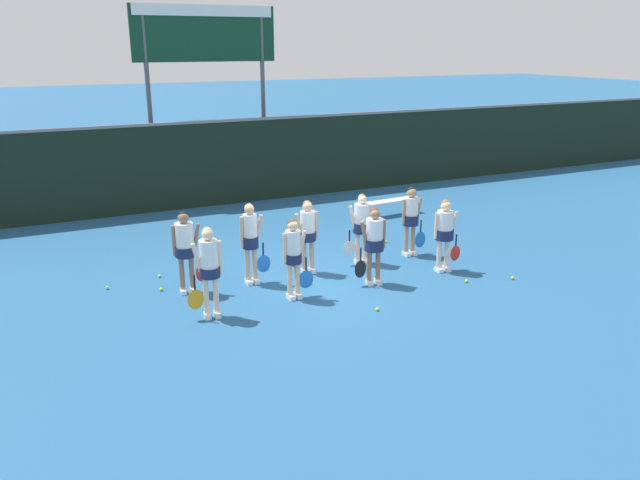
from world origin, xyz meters
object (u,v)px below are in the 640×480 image
Objects in this scene: scoreboard at (206,48)px; player_1 at (294,253)px; player_6 at (307,231)px; tennis_ball_4 at (439,247)px; tennis_ball_0 at (310,283)px; tennis_ball_6 at (377,309)px; tennis_ball_5 at (466,281)px; tennis_ball_8 at (512,278)px; player_2 at (374,240)px; tennis_ball_2 at (107,288)px; player_4 at (185,245)px; player_7 at (362,223)px; bench_courtside at (388,202)px; tennis_ball_3 at (386,242)px; player_3 at (445,229)px; player_8 at (411,215)px; player_0 at (209,265)px; tennis_ball_1 at (161,289)px; tennis_ball_7 at (159,276)px; player_5 at (251,238)px.

scoreboard is 9.75m from player_1.
player_6 reaches higher than tennis_ball_4.
tennis_ball_4 is at bearing 14.40° from player_1.
player_1 reaches higher than tennis_ball_4.
tennis_ball_6 reaches higher than tennis_ball_0.
tennis_ball_8 reaches higher than tennis_ball_5.
player_2 is 5.56m from tennis_ball_2.
player_4 reaches higher than player_7.
player_2 is 22.76× the size of tennis_ball_8.
tennis_ball_4 is (-0.44, -3.15, -0.35)m from bench_courtside.
tennis_ball_2 is at bearing -167.42° from bench_courtside.
tennis_ball_6 is (-3.30, -2.60, -0.00)m from tennis_ball_4.
player_4 is 5.51m from tennis_ball_3.
tennis_ball_6 is (-2.41, -1.26, -0.93)m from player_3.
tennis_ball_6 is at bearing -132.20° from player_8.
player_4 reaches higher than tennis_ball_4.
tennis_ball_5 is at bearing -22.65° from tennis_ball_2.
tennis_ball_8 is at bearing -97.08° from bench_courtside.
player_3 is at bearing -2.21° from player_1.
tennis_ball_6 reaches higher than tennis_ball_2.
player_4 is at bearing -157.76° from bench_courtside.
tennis_ball_4 is 4.20m from tennis_ball_6.
player_2 reaches higher than tennis_ball_6.
player_0 reaches higher than tennis_ball_8.
tennis_ball_8 is (6.32, -0.92, -0.98)m from player_0.
player_3 is 1.76m from tennis_ball_8.
player_8 is at bearing 10.29° from player_7.
player_4 reaches higher than tennis_ball_6.
player_1 reaches higher than tennis_ball_5.
player_0 is 24.87× the size of tennis_ball_1.
tennis_ball_8 is (1.09, -2.32, -0.94)m from player_8.
tennis_ball_0 is at bearing 158.24° from tennis_ball_8.
bench_courtside is at bearing 79.22° from player_3.
player_8 is at bearing -173.27° from tennis_ball_4.
player_2 reaches higher than tennis_ball_1.
tennis_ball_1 is at bearing 178.46° from player_6.
player_6 is at bearing 162.52° from player_3.
tennis_ball_3 is at bearing -126.37° from bench_courtside.
player_8 reaches higher than player_6.
player_7 is 23.12× the size of tennis_ball_7.
player_2 reaches higher than tennis_ball_7.
player_3 is at bearing 91.68° from tennis_ball_5.
player_4 is 23.47× the size of tennis_ball_4.
tennis_ball_0 is 0.99× the size of tennis_ball_3.
player_5 is at bearing 4.21° from player_4.
player_1 is at bearing -163.27° from tennis_ball_4.
tennis_ball_5 is (5.32, -0.64, -0.98)m from player_0.
tennis_ball_0 is (-4.32, -3.98, -0.36)m from bench_courtside.
player_0 is 25.90× the size of tennis_ball_5.
player_8 is 23.97× the size of tennis_ball_1.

